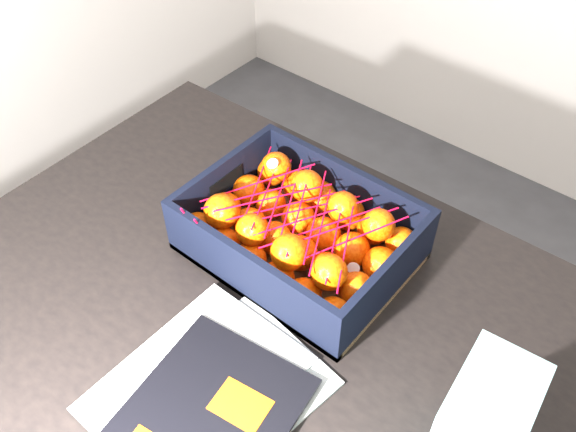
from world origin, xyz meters
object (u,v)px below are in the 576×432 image
Objects in this scene: table at (286,367)px; retail_carton at (478,431)px; magazine_stack at (206,401)px; produce_crate at (300,238)px.

retail_carton reaches higher than table.
retail_carton is at bearing -2.19° from table.
magazine_stack is at bearing -93.73° from table.
retail_carton reaches higher than produce_crate.
produce_crate is (-0.08, 0.30, 0.03)m from magazine_stack.
magazine_stack is 1.01× the size of produce_crate.
table is at bearing 172.44° from retail_carton.
magazine_stack is 1.87× the size of retail_carton.
retail_carton reaches higher than magazine_stack.
retail_carton is (0.30, -0.01, 0.19)m from table.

